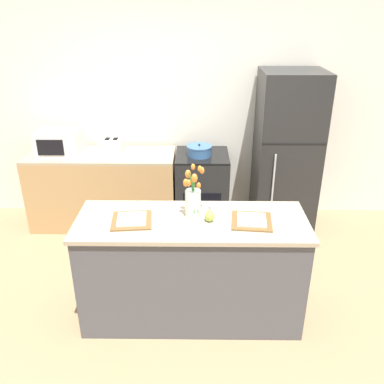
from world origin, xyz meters
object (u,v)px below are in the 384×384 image
Objects in this scene: stove_range at (202,190)px; flower_vase at (193,199)px; refrigerator at (286,153)px; toaster at (112,146)px; cooking_pot at (199,151)px; microwave at (59,142)px; plate_setting_left at (132,220)px; pear_figurine at (210,216)px; plate_setting_right at (252,221)px.

flower_vase is at bearing -93.36° from stove_range.
refrigerator reaches higher than toaster.
microwave reaches higher than cooking_pot.
plate_setting_left is (-0.47, -0.08, -0.14)m from flower_vase.
stove_range is at bearing 49.42° from cooking_pot.
refrigerator is 1.86m from pear_figurine.
flower_vase is 0.18m from pear_figurine.
microwave is (-1.57, 0.04, 0.08)m from cooking_pot.
plate_setting_right is at bearing -39.58° from microwave.
microwave reaches higher than plate_setting_left.
toaster is (-0.46, 1.65, 0.04)m from plate_setting_left.
microwave is (-0.58, -0.03, 0.05)m from toaster.
flower_vase is 0.50m from plate_setting_left.
cooking_pot is 1.58m from microwave.
refrigerator is 6.47× the size of toaster.
cooking_pot is at bearing 103.92° from plate_setting_right.
microwave is at bearing 178.58° from cooking_pot.
toaster reaches higher than cooking_pot.
stove_range is at bearing 102.46° from plate_setting_right.
stove_range is 0.50m from cooking_pot.
cooking_pot is at bearing -1.42° from microwave.
refrigerator reaches higher than pear_figurine.
pear_figurine reaches higher than cooking_pot.
toaster is 0.59m from microwave.
microwave is at bearing -179.97° from refrigerator.
toaster is at bearing 176.22° from cooking_pot.
cooking_pot is (-0.07, 1.58, -0.03)m from pear_figurine.
flower_vase reaches higher than pear_figurine.
stove_range is 1.74m from plate_setting_right.
cooking_pot reaches higher than stove_range.
microwave is at bearing 122.81° from plate_setting_left.
pear_figurine is 0.60m from plate_setting_left.
stove_range is at bearing 0.02° from microwave.
stove_range is 2.09× the size of flower_vase.
flower_vase is at bearing 170.28° from plate_setting_right.
flower_vase is 1.52m from cooking_pot.
flower_vase is at bearing 9.35° from plate_setting_left.
flower_vase reaches higher than plate_setting_left.
pear_figurine is at bearing -44.56° from microwave.
stove_range is 0.49× the size of refrigerator.
toaster is (-1.06, 1.65, 0.00)m from pear_figurine.
microwave reaches higher than plate_setting_right.
flower_vase is 1.50× the size of cooking_pot.
toaster is 0.99m from cooking_pot.
microwave is (-1.97, 1.63, 0.09)m from plate_setting_right.
plate_setting_left is at bearing -179.43° from pear_figurine.
plate_setting_left is at bearing -170.65° from flower_vase.
plate_setting_right is (0.92, 0.00, 0.00)m from plate_setting_left.
pear_figurine is (0.13, -0.07, -0.10)m from flower_vase.
stove_range is 3.16× the size of toaster.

